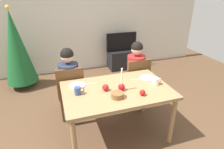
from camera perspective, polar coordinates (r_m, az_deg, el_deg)
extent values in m
plane|color=brown|center=(2.92, 1.30, -17.33)|extent=(7.68, 7.68, 0.00)
cube|color=beige|center=(4.74, -9.59, 16.55)|extent=(6.40, 0.10, 2.60)
cube|color=#99754C|center=(2.49, 1.46, -4.77)|extent=(1.40, 0.90, 0.04)
cylinder|color=#99754C|center=(2.30, -11.26, -20.05)|extent=(0.06, 0.06, 0.71)
cylinder|color=#99754C|center=(2.68, 17.72, -13.34)|extent=(0.06, 0.06, 0.71)
cylinder|color=#99754C|center=(2.91, -13.46, -9.43)|extent=(0.06, 0.06, 0.71)
cylinder|color=#99754C|center=(3.22, 9.85, -5.47)|extent=(0.06, 0.06, 0.71)
cube|color=brown|center=(3.13, -12.41, -5.05)|extent=(0.40, 0.40, 0.04)
cube|color=brown|center=(2.85, -12.41, -2.51)|extent=(0.40, 0.04, 0.45)
cylinder|color=brown|center=(3.40, -9.57, -6.57)|extent=(0.04, 0.04, 0.41)
cylinder|color=brown|center=(3.38, -15.29, -7.38)|extent=(0.04, 0.04, 0.41)
cylinder|color=brown|center=(3.12, -8.50, -9.69)|extent=(0.04, 0.04, 0.41)
cylinder|color=brown|center=(3.10, -14.80, -10.61)|extent=(0.04, 0.04, 0.41)
cube|color=brown|center=(3.39, 6.62, -2.15)|extent=(0.40, 0.40, 0.04)
cube|color=brown|center=(3.14, 8.20, 0.42)|extent=(0.40, 0.04, 0.45)
cylinder|color=brown|center=(3.69, 7.77, -3.74)|extent=(0.04, 0.04, 0.41)
cylinder|color=brown|center=(3.57, 2.83, -4.59)|extent=(0.04, 0.04, 0.41)
cylinder|color=brown|center=(3.43, 10.22, -6.30)|extent=(0.04, 0.04, 0.41)
cylinder|color=brown|center=(3.30, 4.95, -7.34)|extent=(0.04, 0.04, 0.41)
cube|color=#33384C|center=(3.19, -11.96, -8.68)|extent=(0.28, 0.28, 0.45)
cylinder|color=#282D47|center=(2.96, -12.74, -1.15)|extent=(0.30, 0.30, 0.48)
sphere|color=tan|center=(2.83, -13.41, 5.32)|extent=(0.19, 0.19, 0.19)
sphere|color=black|center=(2.82, -13.47, 5.90)|extent=(0.19, 0.19, 0.19)
cube|color=#33384C|center=(3.45, 6.80, -5.55)|extent=(0.28, 0.28, 0.45)
cylinder|color=#AD2323|center=(3.24, 7.21, 1.57)|extent=(0.30, 0.30, 0.48)
sphere|color=tan|center=(3.11, 7.56, 7.58)|extent=(0.19, 0.19, 0.19)
sphere|color=black|center=(3.11, 7.59, 8.11)|extent=(0.19, 0.19, 0.19)
cube|color=black|center=(4.96, 2.77, 4.55)|extent=(0.64, 0.40, 0.48)
cube|color=black|center=(4.82, 2.87, 9.81)|extent=(0.79, 0.04, 0.46)
cube|color=black|center=(4.81, 2.88, 9.80)|extent=(0.76, 0.05, 0.46)
cylinder|color=brown|center=(4.50, -25.02, -2.46)|extent=(0.08, 0.08, 0.14)
cone|color=#195628|center=(4.23, -26.96, 7.19)|extent=(0.63, 0.63, 1.45)
sphere|color=yellow|center=(4.10, -29.10, 17.38)|extent=(0.08, 0.08, 0.08)
sphere|color=red|center=(2.43, 2.90, -3.83)|extent=(0.09, 0.09, 0.09)
cylinder|color=#EFE5C6|center=(2.36, 2.98, -0.54)|extent=(0.02, 0.02, 0.22)
cylinder|color=white|center=(2.60, -10.42, -3.19)|extent=(0.22, 0.22, 0.01)
cylinder|color=silver|center=(2.81, 10.73, -0.95)|extent=(0.21, 0.21, 0.01)
cylinder|color=#33477F|center=(2.37, -10.37, -4.86)|extent=(0.08, 0.08, 0.10)
torus|color=#33477F|center=(2.37, -9.14, -4.58)|extent=(0.07, 0.01, 0.07)
cylinder|color=silver|center=(2.63, 13.08, -2.02)|extent=(0.09, 0.09, 0.10)
torus|color=silver|center=(2.66, 14.14, -1.74)|extent=(0.07, 0.01, 0.07)
cube|color=silver|center=(2.61, -6.57, -2.81)|extent=(0.18, 0.03, 0.01)
cube|color=silver|center=(2.74, 7.60, -1.50)|extent=(0.18, 0.06, 0.01)
cylinder|color=brown|center=(2.28, 1.66, -6.25)|extent=(0.15, 0.15, 0.06)
sphere|color=#AE1819|center=(2.42, -1.96, -3.97)|extent=(0.09, 0.09, 0.09)
sphere|color=red|center=(2.35, 9.20, -5.42)|extent=(0.07, 0.07, 0.07)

